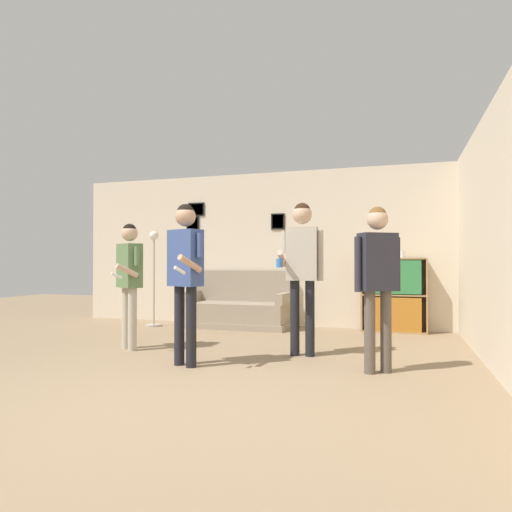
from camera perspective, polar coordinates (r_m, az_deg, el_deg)
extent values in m
plane|color=#937A5B|center=(3.70, -15.18, -18.11)|extent=(20.00, 20.00, 0.00)
cube|color=beige|center=(8.02, 3.74, 0.95)|extent=(7.96, 0.06, 2.70)
cube|color=black|center=(8.60, -7.90, 3.72)|extent=(0.25, 0.02, 0.36)
cube|color=gray|center=(8.60, -7.92, 3.72)|extent=(0.21, 0.01, 0.32)
cube|color=black|center=(8.60, -7.49, 5.79)|extent=(0.33, 0.02, 0.25)
cube|color=#B2B2BC|center=(8.60, -7.50, 5.80)|extent=(0.28, 0.01, 0.20)
cube|color=black|center=(8.04, 2.75, 4.34)|extent=(0.24, 0.02, 0.28)
cube|color=gray|center=(8.04, 2.74, 4.34)|extent=(0.20, 0.01, 0.24)
cube|color=beige|center=(5.45, 27.03, 1.87)|extent=(0.06, 7.18, 2.70)
cube|color=gray|center=(7.86, -2.44, -8.52)|extent=(1.79, 0.80, 0.10)
cube|color=gray|center=(7.83, -2.44, -7.00)|extent=(1.73, 0.74, 0.32)
cube|color=gray|center=(8.11, -1.64, -3.74)|extent=(1.73, 0.14, 0.54)
cube|color=gray|center=(8.13, -8.02, -4.99)|extent=(0.12, 0.74, 0.18)
cube|color=gray|center=(7.56, 3.56, -5.31)|extent=(0.12, 0.74, 0.18)
cube|color=#A87F51|center=(7.61, 13.12, -4.68)|extent=(0.02, 0.30, 1.18)
cube|color=#A87F51|center=(7.60, 20.55, -4.66)|extent=(0.02, 0.30, 1.18)
cube|color=#A87F51|center=(7.73, 16.84, -4.61)|extent=(1.00, 0.01, 1.18)
cube|color=#A87F51|center=(7.65, 16.85, -8.99)|extent=(0.96, 0.30, 0.02)
cube|color=#A87F51|center=(7.57, 16.81, -0.33)|extent=(0.96, 0.30, 0.02)
cube|color=#A87F51|center=(7.59, 16.83, -4.68)|extent=(0.96, 0.30, 0.02)
cube|color=#B77023|center=(7.60, 16.84, -6.92)|extent=(0.82, 0.26, 0.53)
cube|color=#338447|center=(7.56, 16.82, -2.49)|extent=(0.82, 0.26, 0.53)
cylinder|color=#ADA89E|center=(8.19, -12.67, -8.44)|extent=(0.28, 0.28, 0.03)
cylinder|color=#ADA89E|center=(8.12, -12.65, -3.19)|extent=(0.03, 0.03, 1.47)
sphere|color=white|center=(8.13, -12.63, 2.50)|extent=(0.16, 0.16, 0.16)
cylinder|color=#B7AD99|center=(6.14, -15.92, -7.44)|extent=(0.11, 0.11, 0.79)
cylinder|color=#B7AD99|center=(5.97, -15.20, -7.62)|extent=(0.11, 0.11, 0.79)
cube|color=#5B7A4C|center=(6.01, -15.54, -1.17)|extent=(0.41, 0.36, 0.56)
sphere|color=#D1A889|center=(6.02, -15.52, 2.76)|extent=(0.20, 0.20, 0.20)
sphere|color=black|center=(6.03, -15.52, 3.09)|extent=(0.17, 0.17, 0.17)
cylinder|color=#5B7A4C|center=(5.82, -14.65, 0.00)|extent=(0.07, 0.07, 0.24)
cylinder|color=#D1A889|center=(5.76, -15.83, -1.76)|extent=(0.21, 0.28, 0.18)
cylinder|color=white|center=(5.71, -17.03, -2.37)|extent=(0.10, 0.14, 0.09)
cylinder|color=#5B7A4C|center=(6.21, -16.37, -1.37)|extent=(0.07, 0.07, 0.52)
cylinder|color=black|center=(5.04, -9.56, -8.54)|extent=(0.11, 0.11, 0.85)
cylinder|color=black|center=(4.91, -8.10, -8.75)|extent=(0.11, 0.11, 0.85)
cube|color=#384C84|center=(4.92, -8.82, -0.24)|extent=(0.41, 0.31, 0.60)
sphere|color=tan|center=(4.95, -8.81, 4.93)|extent=(0.22, 0.22, 0.22)
sphere|color=black|center=(4.95, -8.81, 5.38)|extent=(0.19, 0.19, 0.19)
cylinder|color=#384C84|center=(4.78, -7.03, 1.38)|extent=(0.07, 0.07, 0.26)
cylinder|color=tan|center=(4.67, -8.24, -0.95)|extent=(0.16, 0.31, 0.19)
cylinder|color=white|center=(4.57, -9.51, -1.77)|extent=(0.08, 0.14, 0.09)
cylinder|color=#384C84|center=(5.08, -10.50, -0.51)|extent=(0.07, 0.07, 0.57)
cylinder|color=black|center=(5.48, 4.88, -7.71)|extent=(0.11, 0.11, 0.89)
cylinder|color=black|center=(5.45, 6.76, -7.74)|extent=(0.11, 0.11, 0.89)
cube|color=#BCB2A3|center=(5.43, 5.80, 0.28)|extent=(0.37, 0.22, 0.63)
sphere|color=#D1A889|center=(5.46, 5.79, 5.19)|extent=(0.23, 0.23, 0.23)
sphere|color=#382314|center=(5.46, 5.79, 5.61)|extent=(0.20, 0.20, 0.20)
cylinder|color=#BCB2A3|center=(5.40, 8.06, 0.06)|extent=(0.07, 0.07, 0.59)
cylinder|color=#BCB2A3|center=(5.47, 3.57, 1.75)|extent=(0.07, 0.07, 0.27)
cylinder|color=#D1A889|center=(5.32, 3.27, -0.36)|extent=(0.08, 0.33, 0.20)
cylinder|color=blue|center=(5.17, 2.96, -0.89)|extent=(0.08, 0.08, 0.10)
cylinder|color=brown|center=(4.73, 14.02, -9.23)|extent=(0.11, 0.11, 0.82)
cylinder|color=brown|center=(4.82, 15.93, -9.07)|extent=(0.11, 0.11, 0.82)
cube|color=#282833|center=(4.72, 14.96, -0.73)|extent=(0.41, 0.36, 0.58)
sphere|color=#D1A889|center=(4.74, 14.94, 4.47)|extent=(0.21, 0.21, 0.21)
sphere|color=brown|center=(4.75, 14.94, 4.92)|extent=(0.18, 0.18, 0.18)
cylinder|color=#282833|center=(4.83, 17.19, -0.99)|extent=(0.07, 0.07, 0.55)
cylinder|color=#282833|center=(4.62, 12.63, -1.02)|extent=(0.07, 0.07, 0.55)
cylinder|color=white|center=(7.57, 17.77, 0.18)|extent=(0.08, 0.08, 0.11)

